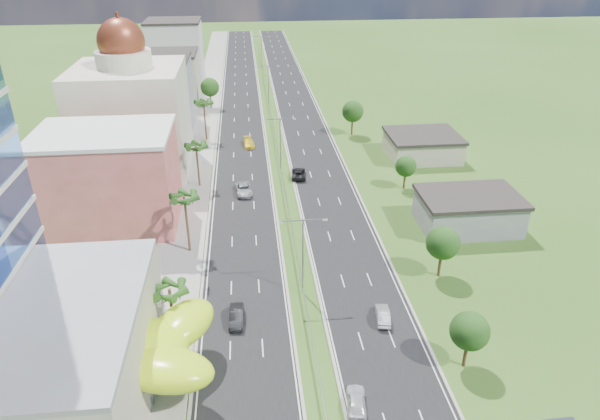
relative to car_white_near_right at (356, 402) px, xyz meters
name	(u,v)px	position (x,y,z in m)	size (l,w,h in m)	color
ground	(312,345)	(-3.20, 9.55, -0.84)	(500.00, 500.00, 0.00)	#2D5119
road_left	(241,112)	(-10.70, 99.55, -0.82)	(11.00, 260.00, 0.04)	black
road_right	(298,111)	(4.30, 99.55, -0.82)	(11.00, 260.00, 0.04)	black
sidewalk_left	(205,113)	(-20.20, 99.55, -0.78)	(7.00, 260.00, 0.12)	gray
median_guardrail	(274,132)	(-3.20, 81.54, -0.22)	(0.10, 216.06, 0.76)	gray
streetlight_median_b	(303,249)	(-3.20, 19.55, 5.91)	(6.04, 0.25, 11.00)	gray
streetlight_median_c	(280,139)	(-3.20, 59.55, 5.91)	(6.04, 0.25, 11.00)	gray
streetlight_median_d	(268,81)	(-3.20, 104.55, 5.91)	(6.04, 0.25, 11.00)	gray
streetlight_median_e	(262,49)	(-3.20, 149.55, 5.91)	(6.04, 0.25, 11.00)	gray
lime_canopy	(120,348)	(-23.20, 5.55, 4.15)	(18.00, 15.00, 7.40)	#BBE716
pink_shophouse	(110,181)	(-31.20, 41.55, 6.66)	(20.00, 15.00, 15.00)	#B9544C
domed_building	(132,113)	(-31.20, 64.55, 10.51)	(20.00, 20.00, 28.70)	beige
midrise_grey	(157,95)	(-30.20, 89.55, 7.16)	(16.00, 15.00, 16.00)	gray
midrise_beige	(168,79)	(-30.20, 111.55, 5.66)	(16.00, 15.00, 13.00)	#ACA68D
midrise_white	(176,52)	(-30.20, 134.55, 8.16)	(16.00, 15.00, 18.00)	silver
shed_near	(468,212)	(24.80, 34.55, 1.66)	(15.00, 10.00, 5.00)	gray
shed_far	(422,147)	(26.80, 64.55, 1.36)	(14.00, 12.00, 4.40)	#ACA68D
palm_tree_b	(170,292)	(-18.70, 11.55, 6.22)	(3.60, 3.60, 8.10)	#47301C
palm_tree_c	(184,200)	(-18.70, 31.55, 7.66)	(3.60, 3.60, 9.60)	#47301C
palm_tree_d	(196,148)	(-18.70, 54.55, 6.70)	(3.60, 3.60, 8.60)	#47301C
palm_tree_e	(204,104)	(-18.70, 79.55, 7.47)	(3.60, 3.60, 9.40)	#47301C
leafy_tree_lfar	(210,87)	(-18.70, 104.55, 4.74)	(4.90, 4.90, 8.05)	#47301C
leafy_tree_ra	(470,331)	(12.80, 4.55, 3.93)	(4.20, 4.20, 6.90)	#47301C
leafy_tree_rb	(443,243)	(15.80, 21.55, 4.34)	(4.55, 4.55, 7.47)	#47301C
leafy_tree_rc	(406,166)	(18.80, 49.55, 3.53)	(3.85, 3.85, 6.33)	#47301C
leafy_tree_rd	(353,111)	(14.80, 79.55, 4.74)	(4.90, 4.90, 8.05)	#47301C
car_dark_left	(236,316)	(-11.82, 14.52, -0.02)	(1.65, 4.72, 1.56)	black
car_silver_mid_left	(244,189)	(-10.55, 50.33, 0.02)	(2.73, 5.92, 1.64)	#979A9E
car_yellow_far_left	(249,143)	(-9.21, 74.37, -0.03)	(2.15, 5.29, 1.53)	yellow
car_white_near_right	(356,402)	(0.00, 0.00, 0.00)	(1.89, 4.71, 1.60)	silver
car_silver_right	(383,315)	(5.87, 12.99, -0.07)	(1.54, 4.42, 1.46)	#A9ACB0
car_dark_far_right	(299,173)	(0.00, 56.60, -0.02)	(2.61, 5.67, 1.57)	black
motorcycle	(208,289)	(-15.50, 20.85, -0.26)	(0.51, 1.69, 1.08)	black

